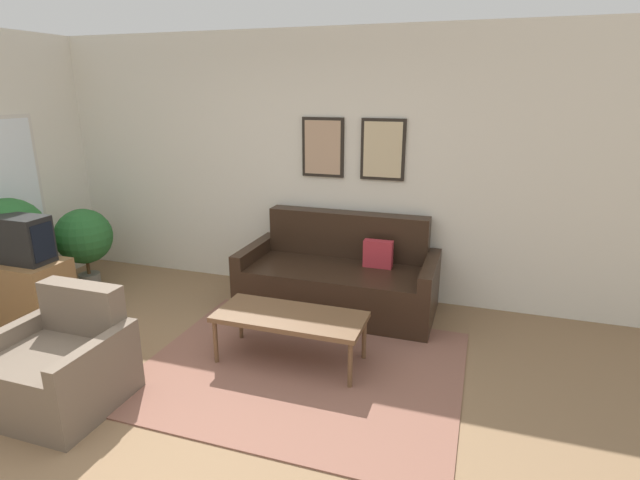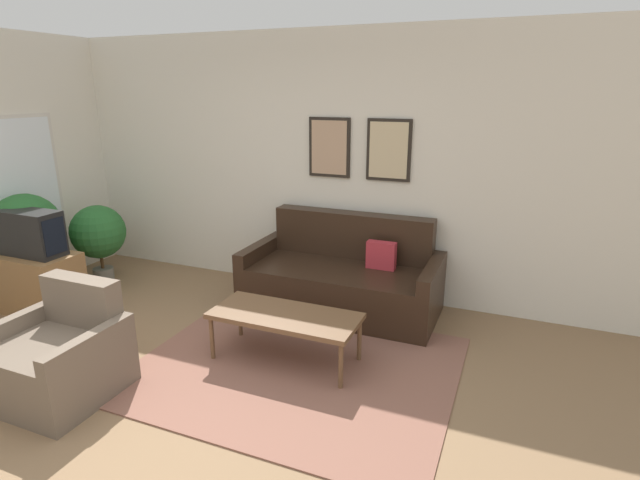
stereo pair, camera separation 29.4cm
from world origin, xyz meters
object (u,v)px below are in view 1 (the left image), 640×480
at_px(couch, 340,278).
at_px(coffee_table, 290,319).
at_px(potted_plant_tall, 11,238).
at_px(tv, 18,239).
at_px(armchair, 61,368).

bearing_deg(couch, coffee_table, -94.02).
bearing_deg(couch, potted_plant_tall, -162.07).
distance_m(tv, armchair, 1.73).
xyz_separation_m(couch, coffee_table, (-0.08, -1.13, 0.06)).
height_order(couch, coffee_table, couch).
xyz_separation_m(tv, armchair, (1.34, -0.95, -0.53)).
xyz_separation_m(coffee_table, armchair, (-1.30, -1.02, -0.10)).
height_order(coffee_table, tv, tv).
bearing_deg(coffee_table, armchair, -142.08).
height_order(coffee_table, armchair, armchair).
bearing_deg(potted_plant_tall, couch, 17.93).
xyz_separation_m(couch, tv, (-2.73, -1.20, 0.49)).
bearing_deg(coffee_table, tv, -178.57).
height_order(armchair, potted_plant_tall, potted_plant_tall).
distance_m(couch, armchair, 2.56).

